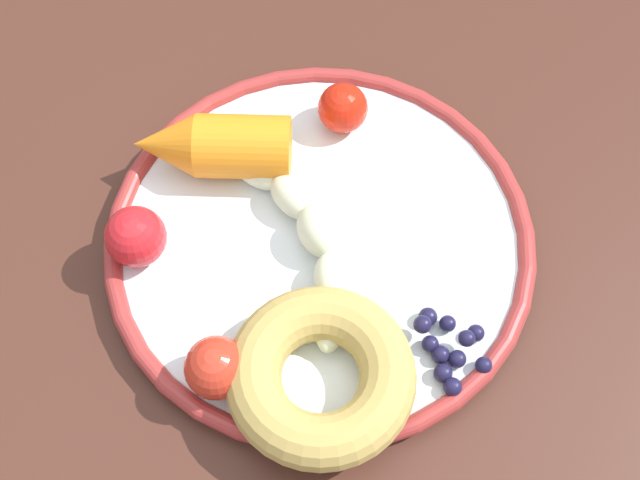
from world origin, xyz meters
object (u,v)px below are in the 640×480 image
at_px(dining_table, 341,363).
at_px(tomato_mid, 216,368).
at_px(blueberry_pile, 441,348).
at_px(tomato_far, 136,237).
at_px(plate, 320,242).
at_px(donut, 321,376).
at_px(tomato_near, 343,108).
at_px(banana, 311,236).
at_px(carrot_orange, 212,146).

height_order(dining_table, tomato_mid, tomato_mid).
xyz_separation_m(blueberry_pile, tomato_far, (0.00, -0.20, 0.01)).
xyz_separation_m(dining_table, tomato_far, (0.02, -0.13, 0.15)).
distance_m(dining_table, tomato_far, 0.20).
bearing_deg(plate, dining_table, 43.71).
xyz_separation_m(donut, tomato_near, (-0.19, -0.05, 0.00)).
relative_size(plate, banana, 2.34).
distance_m(tomato_mid, tomato_far, 0.10).
relative_size(plate, donut, 2.50).
relative_size(carrot_orange, blueberry_pile, 1.72).
relative_size(banana, tomato_near, 3.47).
xyz_separation_m(donut, blueberry_pile, (-0.05, 0.06, -0.01)).
distance_m(dining_table, plate, 0.13).
height_order(plate, tomato_far, tomato_far).
bearing_deg(blueberry_pile, dining_table, -104.42).
xyz_separation_m(dining_table, blueberry_pile, (0.02, 0.07, 0.13)).
xyz_separation_m(banana, carrot_orange, (-0.04, -0.08, 0.01)).
bearing_deg(plate, tomato_near, -168.94).
bearing_deg(plate, carrot_orange, -109.00).
bearing_deg(donut, blueberry_pile, 126.68).
bearing_deg(dining_table, banana, -126.83).
relative_size(carrot_orange, tomato_mid, 2.96).
xyz_separation_m(carrot_orange, tomato_far, (0.08, -0.02, -0.00)).
xyz_separation_m(dining_table, carrot_orange, (-0.06, -0.12, 0.15)).
bearing_deg(donut, carrot_orange, -134.96).
distance_m(banana, carrot_orange, 0.09).
bearing_deg(tomato_near, tomato_mid, -1.53).
relative_size(donut, tomato_near, 3.24).
relative_size(plate, blueberry_pile, 4.29).
bearing_deg(tomato_far, carrot_orange, 167.20).
height_order(plate, carrot_orange, carrot_orange).
bearing_deg(banana, tomato_mid, -10.76).
xyz_separation_m(donut, tomato_mid, (0.02, -0.06, 0.00)).
relative_size(donut, blueberry_pile, 1.72).
bearing_deg(blueberry_pile, donut, -53.32).
bearing_deg(banana, carrot_orange, -113.09).
distance_m(carrot_orange, tomato_mid, 0.15).
height_order(tomato_near, tomato_mid, tomato_mid).
bearing_deg(tomato_mid, donut, 106.47).
relative_size(carrot_orange, tomato_near, 3.24).
bearing_deg(banana, tomato_near, -171.69).
distance_m(banana, tomato_near, 0.10).
relative_size(dining_table, donut, 8.30).
xyz_separation_m(banana, tomato_far, (0.04, -0.10, 0.01)).
xyz_separation_m(tomato_near, tomato_far, (0.14, -0.09, 0.00)).
height_order(blueberry_pile, tomato_far, tomato_far).
relative_size(donut, tomato_mid, 2.96).
height_order(carrot_orange, tomato_near, carrot_orange).
bearing_deg(plate, donut, 20.74).
distance_m(dining_table, banana, 0.15).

